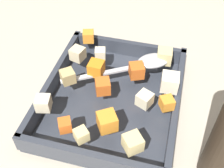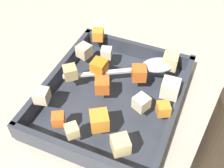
% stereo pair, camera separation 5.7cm
% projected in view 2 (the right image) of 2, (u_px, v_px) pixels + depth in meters
% --- Properties ---
extents(ground_plane, '(4.00, 4.00, 0.00)m').
position_uv_depth(ground_plane, '(120.00, 105.00, 0.61)').
color(ground_plane, '#BCB29E').
extents(baking_dish, '(0.32, 0.27, 0.05)m').
position_uv_depth(baking_dish, '(112.00, 100.00, 0.60)').
color(baking_dish, '#333842').
rests_on(baking_dish, ground_plane).
extents(carrot_chunk_mid_right, '(0.03, 0.03, 0.02)m').
position_uv_depth(carrot_chunk_mid_right, '(58.00, 119.00, 0.51)').
color(carrot_chunk_mid_right, orange).
rests_on(carrot_chunk_mid_right, baking_dish).
extents(carrot_chunk_corner_se, '(0.04, 0.04, 0.03)m').
position_uv_depth(carrot_chunk_corner_se, '(139.00, 73.00, 0.58)').
color(carrot_chunk_corner_se, orange).
rests_on(carrot_chunk_corner_se, baking_dish).
extents(carrot_chunk_corner_ne, '(0.04, 0.04, 0.03)m').
position_uv_depth(carrot_chunk_corner_ne, '(99.00, 120.00, 0.50)').
color(carrot_chunk_corner_ne, orange).
rests_on(carrot_chunk_corner_ne, baking_dish).
extents(carrot_chunk_near_right, '(0.04, 0.04, 0.03)m').
position_uv_depth(carrot_chunk_near_right, '(102.00, 85.00, 0.56)').
color(carrot_chunk_near_right, orange).
rests_on(carrot_chunk_near_right, baking_dish).
extents(carrot_chunk_near_left, '(0.03, 0.03, 0.03)m').
position_uv_depth(carrot_chunk_near_left, '(99.00, 67.00, 0.60)').
color(carrot_chunk_near_left, orange).
rests_on(carrot_chunk_near_left, baking_dish).
extents(carrot_chunk_center, '(0.03, 0.03, 0.02)m').
position_uv_depth(carrot_chunk_center, '(163.00, 109.00, 0.52)').
color(carrot_chunk_center, orange).
rests_on(carrot_chunk_center, baking_dish).
extents(carrot_chunk_corner_sw, '(0.03, 0.03, 0.03)m').
position_uv_depth(carrot_chunk_corner_sw, '(98.00, 35.00, 0.68)').
color(carrot_chunk_corner_sw, orange).
rests_on(carrot_chunk_corner_sw, baking_dish).
extents(potato_chunk_heap_side, '(0.03, 0.03, 0.03)m').
position_uv_depth(potato_chunk_heap_side, '(42.00, 96.00, 0.54)').
color(potato_chunk_heap_side, beige).
rests_on(potato_chunk_heap_side, baking_dish).
extents(potato_chunk_corner_nw, '(0.03, 0.03, 0.03)m').
position_uv_depth(potato_chunk_corner_nw, '(141.00, 103.00, 0.53)').
color(potato_chunk_corner_nw, beige).
rests_on(potato_chunk_corner_nw, baking_dish).
extents(potato_chunk_far_left, '(0.04, 0.04, 0.03)m').
position_uv_depth(potato_chunk_far_left, '(120.00, 145.00, 0.47)').
color(potato_chunk_far_left, '#E0CC89').
rests_on(potato_chunk_far_left, baking_dish).
extents(potato_chunk_near_spoon, '(0.03, 0.03, 0.03)m').
position_uv_depth(potato_chunk_near_spoon, '(170.00, 61.00, 0.61)').
color(potato_chunk_near_spoon, '#E0CC89').
rests_on(potato_chunk_near_spoon, baking_dish).
extents(potato_chunk_back_center, '(0.04, 0.04, 0.03)m').
position_uv_depth(potato_chunk_back_center, '(70.00, 72.00, 0.59)').
color(potato_chunk_back_center, tan).
rests_on(potato_chunk_back_center, baking_dish).
extents(potato_chunk_front_center, '(0.03, 0.03, 0.03)m').
position_uv_depth(potato_chunk_front_center, '(84.00, 51.00, 0.63)').
color(potato_chunk_front_center, beige).
rests_on(potato_chunk_front_center, baking_dish).
extents(potato_chunk_heap_top, '(0.03, 0.03, 0.02)m').
position_uv_depth(potato_chunk_heap_top, '(106.00, 53.00, 0.63)').
color(potato_chunk_heap_top, beige).
rests_on(potato_chunk_heap_top, baking_dish).
extents(potato_chunk_far_right, '(0.03, 0.03, 0.02)m').
position_uv_depth(potato_chunk_far_right, '(72.00, 131.00, 0.49)').
color(potato_chunk_far_right, '#E0CC89').
rests_on(potato_chunk_far_right, baking_dish).
extents(parsnip_chunk_under_handle, '(0.04, 0.04, 0.03)m').
position_uv_depth(parsnip_chunk_under_handle, '(170.00, 88.00, 0.55)').
color(parsnip_chunk_under_handle, silver).
rests_on(parsnip_chunk_under_handle, baking_dish).
extents(serving_spoon, '(0.15, 0.22, 0.02)m').
position_uv_depth(serving_spoon, '(152.00, 66.00, 0.61)').
color(serving_spoon, silver).
rests_on(serving_spoon, baking_dish).
extents(pepper_mill, '(0.06, 0.06, 0.24)m').
position_uv_depth(pepper_mill, '(223.00, 150.00, 0.41)').
color(pepper_mill, '#2D2319').
rests_on(pepper_mill, ground_plane).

